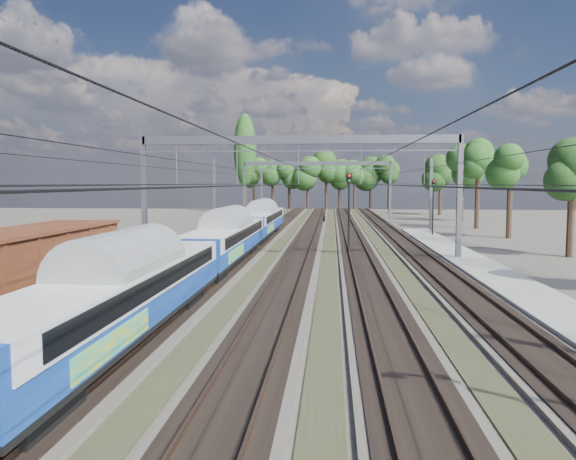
# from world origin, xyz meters

# --- Properties ---
(ground) EXTENTS (220.00, 220.00, 0.00)m
(ground) POSITION_xyz_m (0.00, 0.00, 0.00)
(ground) COLOR #47423A
(ground) RESTS_ON ground
(track_bed) EXTENTS (21.00, 130.00, 0.34)m
(track_bed) POSITION_xyz_m (-0.00, 45.00, 0.10)
(track_bed) COLOR #47423A
(track_bed) RESTS_ON ground
(platform) EXTENTS (3.00, 70.00, 0.30)m
(platform) POSITION_xyz_m (12.00, 20.00, 0.15)
(platform) COLOR gray
(platform) RESTS_ON ground
(catenary) EXTENTS (25.65, 130.00, 9.00)m
(catenary) POSITION_xyz_m (0.33, 52.69, 6.40)
(catenary) COLOR slate
(catenary) RESTS_ON ground
(tree_belt) EXTENTS (40.88, 100.45, 11.63)m
(tree_belt) POSITION_xyz_m (6.38, 96.46, 8.09)
(tree_belt) COLOR black
(tree_belt) RESTS_ON ground
(poplar) EXTENTS (4.40, 4.40, 19.04)m
(poplar) POSITION_xyz_m (-14.50, 98.00, 11.89)
(poplar) COLOR black
(poplar) RESTS_ON ground
(emu_train) EXTENTS (2.66, 56.32, 3.89)m
(emu_train) POSITION_xyz_m (-4.50, 25.66, 2.29)
(emu_train) COLOR black
(emu_train) RESTS_ON ground
(freight_boxcar) EXTENTS (2.96, 14.31, 3.69)m
(freight_boxcar) POSITION_xyz_m (-9.00, 7.67, 2.25)
(freight_boxcar) COLOR black
(freight_boxcar) RESTS_ON ground
(worker) EXTENTS (0.51, 0.66, 1.61)m
(worker) POSITION_xyz_m (1.37, 67.67, 0.81)
(worker) COLOR black
(worker) RESTS_ON ground
(signal_near) EXTENTS (0.40, 0.36, 6.31)m
(signal_near) POSITION_xyz_m (3.76, 32.86, 4.00)
(signal_near) COLOR black
(signal_near) RESTS_ON ground
(signal_far) EXTENTS (0.41, 0.38, 5.94)m
(signal_far) POSITION_xyz_m (12.73, 47.36, 3.76)
(signal_far) COLOR black
(signal_far) RESTS_ON ground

